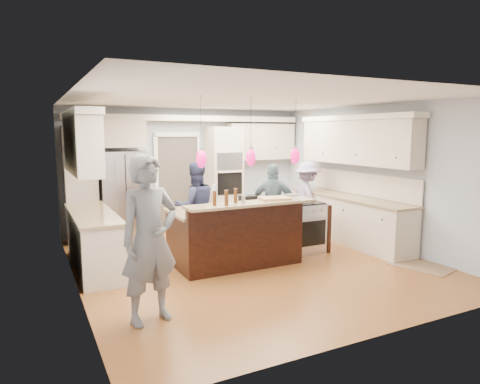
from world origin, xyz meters
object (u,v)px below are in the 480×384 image
Objects in this scene: refrigerator at (123,195)px; kitchen_island at (234,234)px; person_bar_end at (150,239)px; person_far_left at (195,207)px; island_range at (301,227)px.

kitchen_island is at bearing -63.11° from refrigerator.
person_bar_end reaches higher than person_far_left.
kitchen_island reaches higher than island_range.
refrigerator reaches higher than island_range.
person_far_left is at bearing 46.15° from person_bar_end.
refrigerator is 2.91m from kitchen_island.
person_bar_end reaches higher than refrigerator.
person_far_left reaches higher than island_range.
kitchen_island is at bearing 111.34° from person_far_left.
kitchen_island is 1.08× the size of person_bar_end.
island_range is at bearing -42.59° from refrigerator.
person_far_left reaches higher than kitchen_island.
island_range is 1.99m from person_far_left.
person_far_left is (-0.30, 1.03, 0.33)m from kitchen_island.
refrigerator is at bearing 116.89° from kitchen_island.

